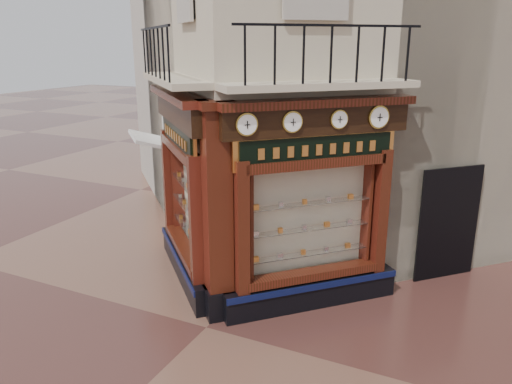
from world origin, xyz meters
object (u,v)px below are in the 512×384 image
Objects in this scene: corner_pilaster at (218,217)px; signboard_right at (317,149)px; clock_b at (292,122)px; awning at (158,238)px; clock_c at (339,119)px; signboard_left at (178,136)px; clock_a at (247,125)px; clock_d at (379,117)px.

corner_pilaster is 1.77× the size of signboard_right.
clock_b reaches higher than awning.
clock_b is at bearing -19.41° from corner_pilaster.
clock_b is 1.09× the size of clock_c.
clock_b reaches higher than signboard_left.
clock_a is 1.03× the size of clock_b.
corner_pilaster is 2.11m from clock_b.
signboard_left is at bearing 100.25° from corner_pilaster.
clock_d reaches higher than signboard_right.
signboard_right is at bearing -153.74° from awning.
clock_c is 0.16× the size of signboard_left.
corner_pilaster is at bearing 169.75° from signboard_right.
awning is at bearing 125.93° from clock_d.
signboard_right is at bearing -135.00° from signboard_left.
clock_d reaches higher than clock_b.
clock_a is at bearing -169.01° from awning.
clock_c is at bearing -132.14° from signboard_left.
signboard_left is (-3.80, -0.72, -0.52)m from clock_d.
clock_c is 0.80m from clock_d.
corner_pilaster reaches higher than clock_b.
awning is at bearing 100.99° from clock_a.
signboard_right is (0.87, 1.03, -0.52)m from clock_a.
signboard_right reaches higher than signboard_left.
clock_c is at bearing 0.00° from clock_b.
corner_pilaster reaches higher than clock_a.
corner_pilaster is 1.84× the size of signboard_left.
clock_d reaches higher than awning.
clock_b is at bearing -159.88° from awning.
clock_a is 0.80m from clock_b.
clock_b is at bearing 180.00° from clock_d.
clock_d is at bearing -5.56° from signboard_right.
clock_b is 6.15m from awning.
awning is (-5.13, 1.47, -3.62)m from clock_c.
clock_a is 0.92× the size of clock_d.
clock_a is 1.13× the size of clock_c.
signboard_left is at bearing 135.00° from signboard_right.
clock_a is (0.59, -0.01, 1.67)m from corner_pilaster.
clock_a is at bearing 180.00° from clock_d.
corner_pilaster reaches higher than awning.
clock_a is at bearing -161.61° from signboard_left.
awning is (-4.51, 2.09, -3.62)m from clock_b.
clock_d is at bearing -144.07° from awning.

